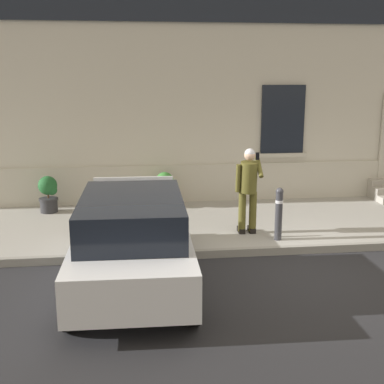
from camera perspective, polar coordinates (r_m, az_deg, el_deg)
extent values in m
plane|color=#232326|center=(9.02, 13.32, -8.81)|extent=(80.00, 80.00, 0.00)
cube|color=#99968E|center=(11.51, 8.55, -3.34)|extent=(24.00, 3.60, 0.15)
cube|color=gray|center=(9.82, 11.45, -6.40)|extent=(24.00, 0.12, 0.15)
cube|color=beige|center=(13.47, 6.19, 14.95)|extent=(24.00, 1.40, 7.50)
cube|color=#BCB7A8|center=(13.06, 6.55, 0.86)|extent=(24.00, 0.08, 1.10)
cube|color=black|center=(13.01, 10.19, 8.05)|extent=(1.10, 0.06, 1.70)
cube|color=#BCB7A8|center=(13.09, 10.06, 4.11)|extent=(1.30, 0.12, 0.10)
cube|color=white|center=(8.15, -6.66, -6.31)|extent=(1.86, 4.04, 0.64)
cube|color=black|center=(7.82, -6.80, -2.53)|extent=(1.60, 2.44, 0.56)
cube|color=black|center=(10.13, -6.44, -3.67)|extent=(1.66, 0.14, 0.20)
cube|color=yellow|center=(10.08, -6.47, -2.69)|extent=(0.52, 0.03, 0.12)
cube|color=#B21414|center=(10.05, -10.81, -1.36)|extent=(0.16, 0.04, 0.18)
cube|color=#B21414|center=(10.02, -2.19, -1.17)|extent=(0.16, 0.04, 0.18)
cube|color=white|center=(9.69, -6.57, -0.05)|extent=(1.49, 0.10, 0.60)
cylinder|color=black|center=(7.04, -13.42, -12.66)|extent=(0.22, 0.61, 0.60)
cylinder|color=black|center=(7.00, -0.11, -12.45)|extent=(0.22, 0.61, 0.60)
cylinder|color=black|center=(9.62, -11.23, -5.39)|extent=(0.22, 0.61, 0.60)
cylinder|color=black|center=(9.59, -1.70, -5.20)|extent=(0.22, 0.61, 0.60)
cylinder|color=#333338|center=(9.97, 9.72, -2.72)|extent=(0.14, 0.14, 0.95)
sphere|color=#333338|center=(9.84, 9.84, 0.06)|extent=(0.15, 0.15, 0.15)
cylinder|color=silver|center=(9.89, 9.79, -1.07)|extent=(0.15, 0.15, 0.06)
cylinder|color=#514C1E|center=(10.28, 5.66, -2.24)|extent=(0.15, 0.15, 0.82)
cube|color=black|center=(10.45, 5.54, -4.27)|extent=(0.12, 0.28, 0.10)
cylinder|color=#514C1E|center=(10.33, 6.85, -2.19)|extent=(0.15, 0.15, 0.82)
cube|color=black|center=(10.50, 6.72, -4.21)|extent=(0.12, 0.28, 0.10)
cylinder|color=#514C1E|center=(10.11, 6.40, 1.67)|extent=(0.34, 0.40, 0.65)
sphere|color=tan|center=(9.99, 6.52, 4.14)|extent=(0.22, 0.22, 0.22)
sphere|color=silver|center=(9.98, 6.53, 4.31)|extent=(0.21, 0.21, 0.21)
cylinder|color=#514C1E|center=(10.04, 5.21, 1.55)|extent=(0.09, 0.14, 0.57)
cylinder|color=#514C1E|center=(10.10, 7.57, 2.83)|extent=(0.09, 0.44, 0.39)
cube|color=black|center=(10.01, 7.38, 4.01)|extent=(0.07, 0.02, 0.15)
cylinder|color=#2D2D30|center=(12.32, -15.81, -1.41)|extent=(0.40, 0.40, 0.34)
cylinder|color=#2D2D30|center=(12.29, -15.85, -0.78)|extent=(0.44, 0.44, 0.05)
cylinder|color=#47331E|center=(12.26, -15.89, -0.10)|extent=(0.04, 0.04, 0.24)
sphere|color=#1E5628|center=(12.22, -15.95, 0.72)|extent=(0.44, 0.44, 0.44)
sphere|color=#1E5628|center=(12.18, -15.49, 0.22)|extent=(0.24, 0.24, 0.24)
cylinder|color=#B25B38|center=(12.34, -3.07, -0.90)|extent=(0.40, 0.40, 0.34)
cylinder|color=#B25B38|center=(12.31, -3.08, -0.27)|extent=(0.44, 0.44, 0.05)
cylinder|color=#47331E|center=(12.27, -3.09, 0.41)|extent=(0.04, 0.04, 0.24)
sphere|color=#387F33|center=(12.23, -3.10, 1.23)|extent=(0.44, 0.44, 0.44)
sphere|color=#387F33|center=(12.21, -2.61, 0.74)|extent=(0.24, 0.24, 0.24)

